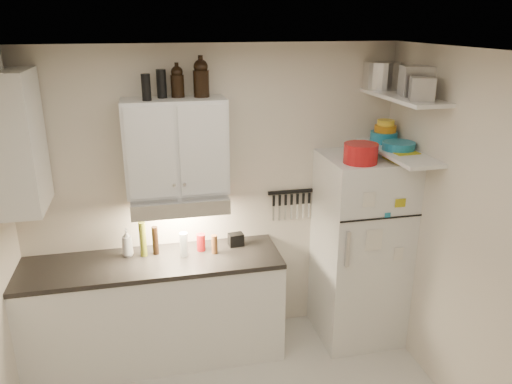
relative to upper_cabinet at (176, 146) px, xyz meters
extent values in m
cube|color=silver|center=(0.30, -1.33, 0.78)|extent=(3.20, 3.00, 0.02)
cube|color=beige|center=(0.30, 0.18, -0.53)|extent=(3.20, 0.02, 2.60)
cube|color=beige|center=(1.91, -1.33, -0.53)|extent=(0.02, 3.00, 2.60)
cube|color=white|center=(-0.25, -0.14, -1.39)|extent=(2.10, 0.60, 0.88)
cube|color=black|center=(-0.25, -0.14, -0.93)|extent=(2.10, 0.62, 0.04)
cube|color=white|center=(0.00, 0.00, 0.00)|extent=(0.80, 0.33, 0.75)
cube|color=white|center=(-1.14, -0.14, 0.12)|extent=(0.33, 0.55, 1.00)
cube|color=silver|center=(0.00, -0.06, -0.44)|extent=(0.76, 0.46, 0.12)
cube|color=white|center=(1.55, -0.18, -0.98)|extent=(0.70, 0.68, 1.70)
cube|color=white|center=(1.75, -0.31, 0.38)|extent=(0.30, 0.95, 0.03)
cube|color=white|center=(1.75, -0.31, -0.07)|extent=(0.30, 0.95, 0.03)
cube|color=black|center=(1.00, 0.15, -0.51)|extent=(0.42, 0.02, 0.03)
cylinder|color=#AF1416|center=(1.41, -0.35, -0.05)|extent=(0.28, 0.28, 0.16)
cube|color=#B0A616|center=(1.76, -0.36, -0.08)|extent=(0.22, 0.26, 0.08)
cylinder|color=silver|center=(1.53, -0.25, -0.08)|extent=(0.06, 0.06, 0.09)
cylinder|color=silver|center=(1.74, 0.06, 0.50)|extent=(0.41, 0.41, 0.22)
cube|color=#AAAAAD|center=(1.82, -0.37, 0.50)|extent=(0.27, 0.25, 0.23)
cube|color=#AAAAAD|center=(1.74, -0.59, 0.47)|extent=(0.22, 0.22, 0.17)
cylinder|color=teal|center=(1.76, -0.04, 0.00)|extent=(0.23, 0.23, 0.09)
cylinder|color=orange|center=(1.76, -0.04, 0.07)|extent=(0.18, 0.18, 0.06)
cylinder|color=yellow|center=(1.76, -0.04, 0.12)|extent=(0.14, 0.14, 0.05)
cylinder|color=teal|center=(1.76, -0.31, -0.02)|extent=(0.30, 0.30, 0.07)
cylinder|color=black|center=(-0.08, 0.04, 0.48)|extent=(0.09, 0.09, 0.22)
cylinder|color=black|center=(-0.20, -0.06, 0.47)|extent=(0.07, 0.07, 0.20)
imported|color=white|center=(-0.44, 0.00, -0.77)|extent=(0.11, 0.11, 0.26)
cylinder|color=brown|center=(0.27, -0.11, -0.82)|extent=(0.05, 0.05, 0.16)
cylinder|color=olive|center=(-0.31, -0.03, -0.76)|extent=(0.06, 0.06, 0.30)
cylinder|color=black|center=(-0.21, -0.02, -0.78)|extent=(0.06, 0.06, 0.24)
cylinder|color=silver|center=(0.02, -0.10, -0.80)|extent=(0.08, 0.08, 0.20)
cylinder|color=#AF1416|center=(0.16, -0.03, -0.83)|extent=(0.10, 0.10, 0.15)
cube|color=black|center=(0.47, 0.00, -0.85)|extent=(0.13, 0.10, 0.11)
camera|label=1|loc=(-0.22, -3.87, 0.95)|focal=35.00mm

